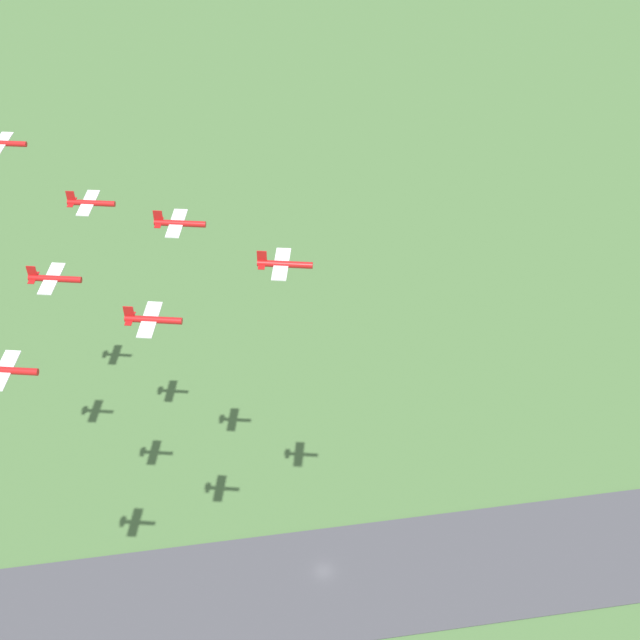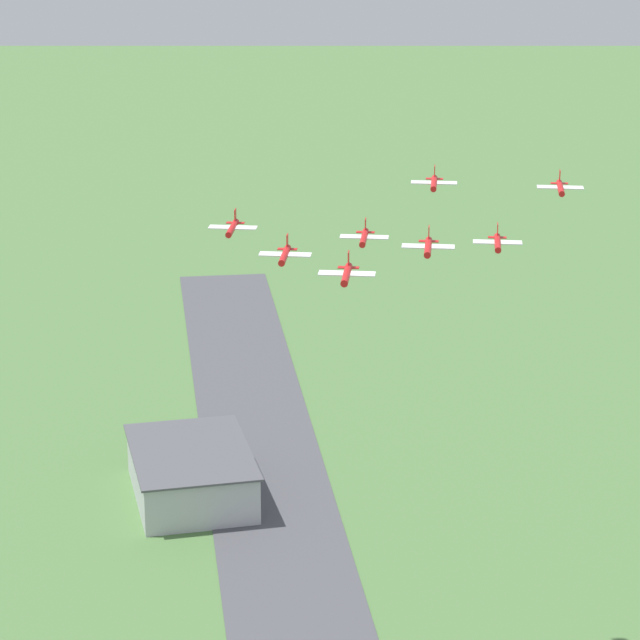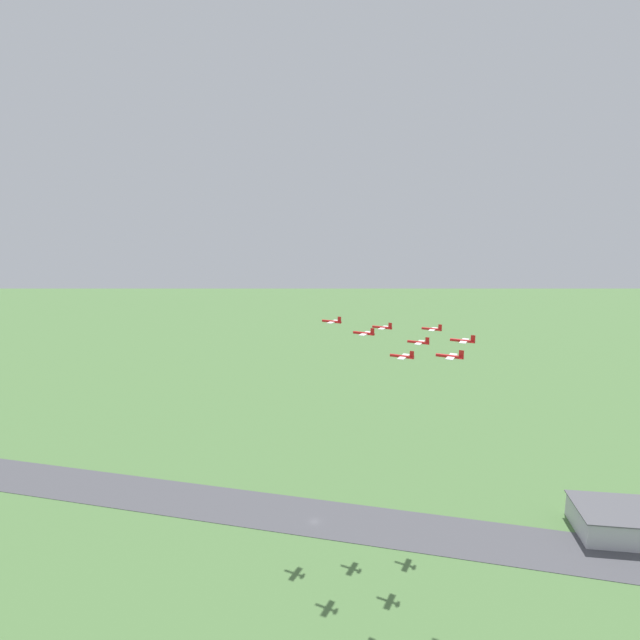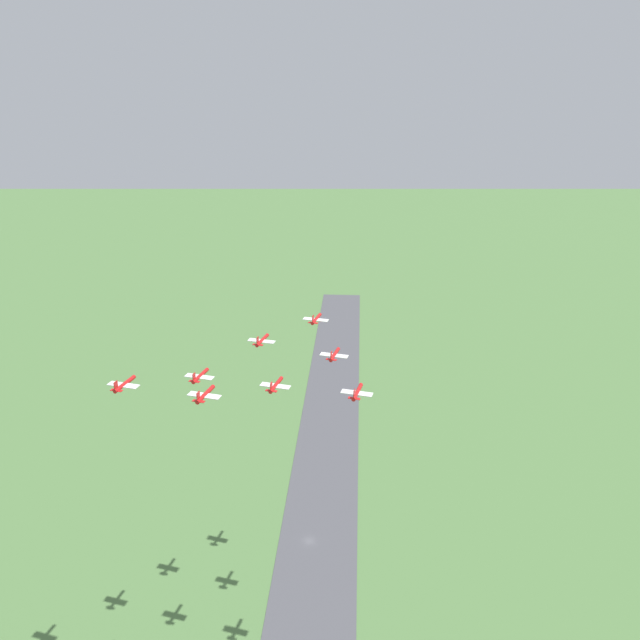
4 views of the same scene
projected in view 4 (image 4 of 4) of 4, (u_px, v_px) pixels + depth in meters
name	position (u px, v px, depth m)	size (l,w,h in m)	color
ground_plane	(309.00, 541.00, 229.03)	(3000.00, 3000.00, 0.00)	#4C723D
runway_strip	(317.00, 554.00, 222.58)	(586.78, 86.18, 0.20)	#47474C
jet_0	(316.00, 319.00, 190.39)	(8.38, 8.14, 2.82)	red
jet_1	(262.00, 341.00, 177.23)	(8.38, 8.14, 2.82)	red
jet_2	(334.00, 355.00, 172.29)	(8.38, 8.14, 2.82)	red
jet_3	(200.00, 376.00, 165.20)	(8.38, 8.14, 2.82)	red
jet_4	(276.00, 385.00, 159.50)	(8.38, 8.14, 2.82)	red
jet_5	(357.00, 392.00, 153.55)	(8.38, 8.14, 2.82)	red
jet_6	(124.00, 384.00, 149.96)	(8.38, 8.14, 2.82)	red
jet_7	(205.00, 395.00, 144.26)	(8.38, 8.14, 2.82)	red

